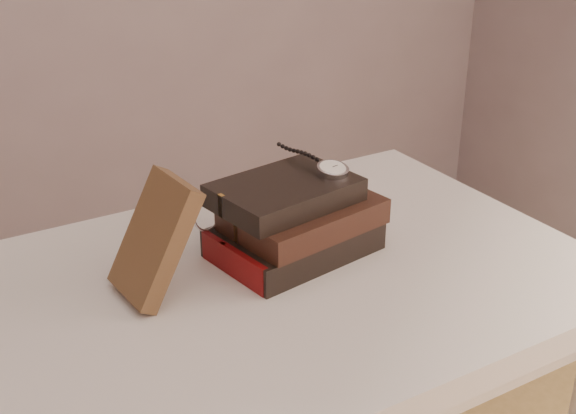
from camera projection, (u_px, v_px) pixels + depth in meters
table at (239, 342)px, 1.06m from camera, size 1.00×0.60×0.75m
book_stack at (295, 220)px, 1.08m from camera, size 0.25×0.19×0.11m
journal at (155, 239)px, 0.97m from camera, size 0.11×0.11×0.16m
pocket_watch at (328, 167)px, 1.08m from camera, size 0.05×0.15×0.02m
eyeglasses at (218, 210)px, 1.08m from camera, size 0.11×0.12×0.04m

